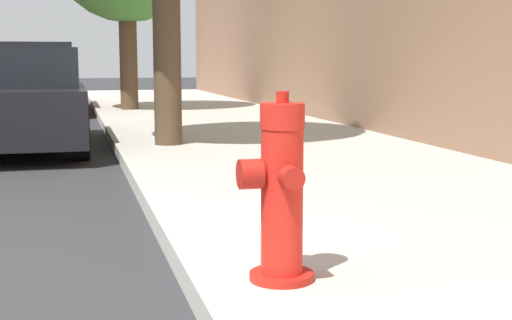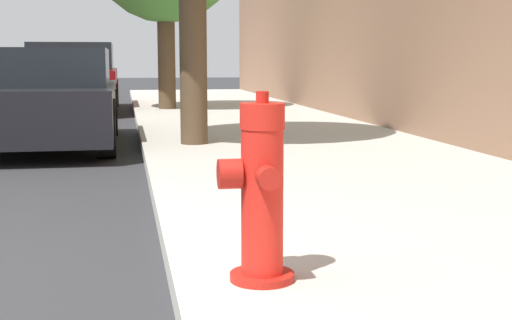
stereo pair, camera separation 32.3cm
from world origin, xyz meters
The scene contains 3 objects.
fire_hydrant centered at (2.17, -0.24, 0.54)m, with size 0.35×0.36×0.86m.
parked_car_near centered at (0.54, 6.22, 0.63)m, with size 1.87×3.93×1.27m.
parked_car_mid centered at (0.53, 12.65, 0.71)m, with size 1.85×4.42×1.47m.
Camera 1 is at (1.26, -3.26, 1.15)m, focal length 50.00 mm.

